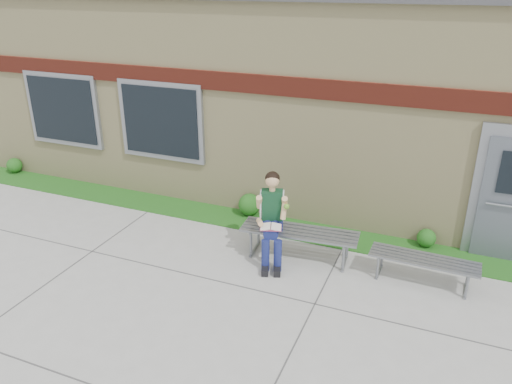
% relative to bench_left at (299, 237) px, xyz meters
% --- Properties ---
extents(ground, '(80.00, 80.00, 0.00)m').
position_rel_bench_left_xyz_m(ground, '(-0.37, -1.68, -0.39)').
color(ground, '#9E9E99').
rests_on(ground, ground).
extents(grass_strip, '(16.00, 0.80, 0.02)m').
position_rel_bench_left_xyz_m(grass_strip, '(-0.37, 0.92, -0.38)').
color(grass_strip, '#1C4A13').
rests_on(grass_strip, ground).
extents(school_building, '(16.20, 6.22, 4.20)m').
position_rel_bench_left_xyz_m(school_building, '(-0.37, 4.30, 1.71)').
color(school_building, beige).
rests_on(school_building, ground).
extents(bench_left, '(1.99, 0.70, 0.51)m').
position_rel_bench_left_xyz_m(bench_left, '(0.00, 0.00, 0.00)').
color(bench_left, gray).
rests_on(bench_left, ground).
extents(bench_right, '(1.64, 0.50, 0.42)m').
position_rel_bench_left_xyz_m(bench_right, '(2.00, -0.00, -0.06)').
color(bench_right, gray).
rests_on(bench_right, ground).
extents(girl, '(0.66, 0.95, 1.51)m').
position_rel_bench_left_xyz_m(girl, '(-0.41, -0.22, 0.40)').
color(girl, navy).
rests_on(girl, ground).
extents(shrub_west, '(0.36, 0.36, 0.36)m').
position_rel_bench_left_xyz_m(shrub_west, '(-7.56, 1.17, -0.19)').
color(shrub_west, '#1C4A13').
rests_on(shrub_west, grass_strip).
extents(shrub_mid, '(0.44, 0.44, 0.44)m').
position_rel_bench_left_xyz_m(shrub_mid, '(-1.40, 1.17, -0.15)').
color(shrub_mid, '#1C4A13').
rests_on(shrub_mid, grass_strip).
extents(shrub_east, '(0.32, 0.32, 0.32)m').
position_rel_bench_left_xyz_m(shrub_east, '(1.96, 1.17, -0.21)').
color(shrub_east, '#1C4A13').
rests_on(shrub_east, grass_strip).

